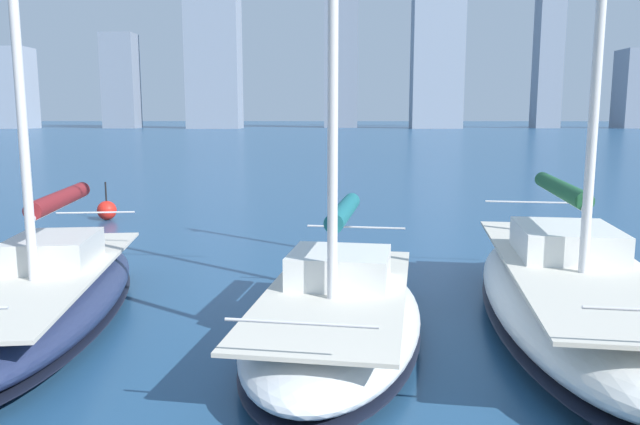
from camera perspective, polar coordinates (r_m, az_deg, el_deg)
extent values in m
cube|color=gray|center=(183.78, 27.15, 10.01)|extent=(10.23, 9.16, 20.01)
cube|color=gray|center=(176.40, 20.28, 15.92)|extent=(6.28, 6.11, 53.07)
cube|color=#8E98A7|center=(164.33, 10.75, 16.53)|extent=(12.63, 7.52, 51.23)
cube|color=gray|center=(171.15, 1.92, 14.24)|extent=(8.74, 8.38, 38.56)
cube|color=#86909F|center=(164.01, -9.76, 16.45)|extent=(13.03, 9.64, 50.50)
cube|color=gray|center=(171.76, -17.76, 11.36)|extent=(8.30, 6.85, 23.94)
cube|color=#909AA9|center=(178.79, -26.40, 10.14)|extent=(10.50, 8.00, 20.16)
ellipsoid|color=white|center=(12.17, 21.91, -7.26)|extent=(4.05, 9.66, 1.19)
ellipsoid|color=black|center=(12.26, 21.82, -8.73)|extent=(4.07, 9.71, 0.10)
cube|color=beige|center=(12.02, 22.08, -4.39)|extent=(3.39, 8.48, 0.06)
cube|color=silver|center=(12.49, 21.58, -2.43)|extent=(1.98, 2.26, 0.55)
cylinder|color=silver|center=(13.05, 21.10, 1.52)|extent=(0.62, 3.92, 0.12)
cylinder|color=#1E5633|center=(13.03, 21.13, 2.04)|extent=(0.78, 3.63, 0.32)
cylinder|color=silver|center=(15.99, 18.75, 0.91)|extent=(2.16, 0.31, 0.04)
ellipsoid|color=silver|center=(10.60, 1.51, -9.74)|extent=(3.69, 7.16, 0.93)
ellipsoid|color=black|center=(10.68, 1.50, -11.04)|extent=(3.71, 7.20, 0.10)
cube|color=beige|center=(10.45, 1.52, -7.18)|extent=(3.08, 6.28, 0.06)
cube|color=silver|center=(10.76, 1.82, -5.01)|extent=(1.86, 1.72, 0.55)
cylinder|color=silver|center=(9.63, 1.20, 17.81)|extent=(0.16, 0.16, 8.71)
cylinder|color=silver|center=(11.10, 2.18, -0.49)|extent=(0.51, 2.86, 0.12)
cylinder|color=#19606B|center=(11.08, 2.18, 0.12)|extent=(0.68, 2.66, 0.32)
cylinder|color=silver|center=(7.33, -1.80, -10.08)|extent=(1.80, 0.29, 0.04)
cylinder|color=silver|center=(13.31, 3.29, -1.34)|extent=(2.08, 0.32, 0.04)
ellipsoid|color=navy|center=(12.53, -23.61, -7.39)|extent=(3.44, 8.44, 0.99)
ellipsoid|color=black|center=(12.60, -23.53, -8.58)|extent=(3.46, 8.49, 0.10)
cube|color=beige|center=(12.39, -23.77, -5.06)|extent=(2.88, 7.41, 0.06)
cube|color=silver|center=(12.79, -23.19, -3.21)|extent=(1.67, 1.97, 0.55)
cylinder|color=silver|center=(13.24, -22.62, 0.63)|extent=(0.55, 3.43, 0.12)
cylinder|color=maroon|center=(13.22, -22.65, 1.15)|extent=(0.72, 3.19, 0.32)
cylinder|color=silver|center=(15.78, -19.83, 0.00)|extent=(1.81, 0.27, 0.04)
sphere|color=red|center=(24.17, -18.91, 0.19)|extent=(0.70, 0.70, 0.70)
cylinder|color=black|center=(24.08, -18.99, 1.83)|extent=(0.06, 0.06, 0.70)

